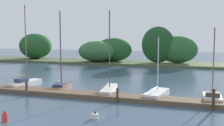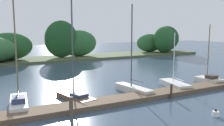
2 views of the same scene
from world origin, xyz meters
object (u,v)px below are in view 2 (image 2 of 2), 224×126
object	(u,v)px
sailboat_1	(19,101)
sailboat_4	(174,84)
sailboat_3	(132,88)
channel_buoy_0	(216,114)
sailboat_2	(75,95)
mooring_piling_1	(71,107)
mooring_piling_2	(171,91)
sailboat_5	(208,79)

from	to	relation	value
sailboat_1	sailboat_4	distance (m)	13.71
sailboat_3	channel_buoy_0	size ratio (longest dim) A/B	15.97
sailboat_2	mooring_piling_1	bearing A→B (deg)	144.39
sailboat_4	mooring_piling_2	size ratio (longest dim) A/B	4.49
mooring_piling_1	channel_buoy_0	bearing A→B (deg)	-27.11
sailboat_4	channel_buoy_0	xyz separation A→B (m)	(-2.96, -7.07, -0.13)
sailboat_5	channel_buoy_0	size ratio (longest dim) A/B	12.52
sailboat_1	sailboat_3	xyz separation A→B (m)	(9.25, -0.25, -0.04)
sailboat_1	sailboat_2	xyz separation A→B (m)	(4.10, -0.04, -0.06)
sailboat_1	mooring_piling_2	bearing A→B (deg)	-100.19
sailboat_1	mooring_piling_1	xyz separation A→B (m)	(2.65, -3.51, 0.21)
sailboat_1	channel_buoy_0	xyz separation A→B (m)	(10.74, -7.66, -0.27)
sailboat_4	channel_buoy_0	distance (m)	7.66
sailboat_4	sailboat_5	distance (m)	4.41
sailboat_3	mooring_piling_2	xyz separation A→B (m)	(1.69, -3.08, 0.17)
sailboat_4	mooring_piling_1	world-z (taller)	sailboat_4
mooring_piling_1	mooring_piling_2	bearing A→B (deg)	1.26
sailboat_3	channel_buoy_0	xyz separation A→B (m)	(1.50, -7.41, -0.23)
sailboat_1	mooring_piling_1	bearing A→B (deg)	-136.21
sailboat_1	sailboat_3	size ratio (longest dim) A/B	1.11
mooring_piling_1	sailboat_1	bearing A→B (deg)	127.05
sailboat_2	mooring_piling_1	size ratio (longest dim) A/B	5.90
mooring_piling_1	channel_buoy_0	size ratio (longest dim) A/B	2.76
sailboat_3	mooring_piling_1	world-z (taller)	sailboat_3
sailboat_2	sailboat_4	xyz separation A→B (m)	(9.60, -0.55, -0.08)
sailboat_2	sailboat_3	xyz separation A→B (m)	(5.15, -0.21, 0.02)
sailboat_1	mooring_piling_2	size ratio (longest dim) A/B	7.32
channel_buoy_0	sailboat_3	bearing A→B (deg)	101.42
sailboat_5	mooring_piling_2	xyz separation A→B (m)	(-7.17, -2.53, 0.21)
sailboat_2	mooring_piling_2	distance (m)	7.59
sailboat_2	sailboat_5	size ratio (longest dim) A/B	1.30
sailboat_4	mooring_piling_1	size ratio (longest dim) A/B	3.96
sailboat_2	sailboat_5	world-z (taller)	sailboat_2
sailboat_1	channel_buoy_0	size ratio (longest dim) A/B	17.80
mooring_piling_2	channel_buoy_0	distance (m)	4.35
channel_buoy_0	sailboat_4	bearing A→B (deg)	67.31
sailboat_5	mooring_piling_1	bearing A→B (deg)	100.03
sailboat_1	channel_buoy_0	world-z (taller)	sailboat_1
sailboat_2	sailboat_4	bearing A→B (deg)	-106.23
mooring_piling_1	sailboat_3	bearing A→B (deg)	26.33
sailboat_2	channel_buoy_0	distance (m)	10.11
sailboat_3	sailboat_5	world-z (taller)	sailboat_3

